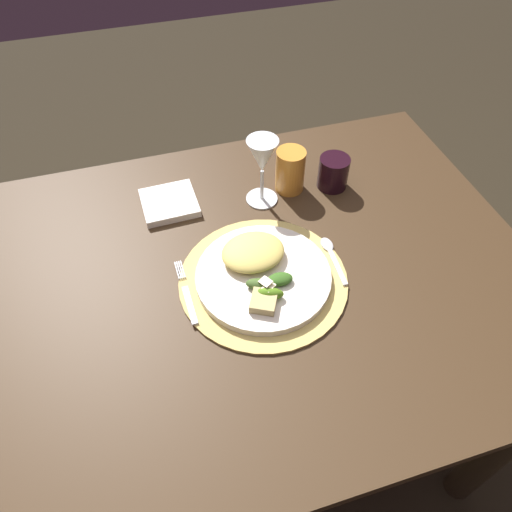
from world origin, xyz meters
TOP-DOWN VIEW (x-y plane):
  - ground_plane at (0.00, 0.00)m, footprint 6.00×6.00m
  - dining_table at (0.00, 0.00)m, footprint 1.27×0.88m
  - placemat at (0.07, -0.03)m, footprint 0.34×0.34m
  - dinner_plate at (0.07, -0.03)m, footprint 0.27×0.27m
  - pasta_serving at (0.06, 0.02)m, footprint 0.13×0.11m
  - salad_greens at (0.07, -0.07)m, footprint 0.10×0.07m
  - bread_piece at (0.05, -0.10)m, footprint 0.06×0.06m
  - fork at (-0.08, -0.02)m, footprint 0.02×0.16m
  - spoon at (0.22, -0.00)m, footprint 0.02×0.13m
  - napkin at (-0.07, 0.24)m, footprint 0.12×0.12m
  - wine_glass at (0.14, 0.20)m, footprint 0.07×0.07m
  - amber_tumbler at (0.21, 0.22)m, footprint 0.07×0.07m
  - dark_tumbler at (0.31, 0.20)m, footprint 0.07×0.07m

SIDE VIEW (x-z plane):
  - ground_plane at x=0.00m, z-range 0.00..0.00m
  - dining_table at x=0.00m, z-range 0.23..0.96m
  - placemat at x=0.07m, z-range 0.73..0.74m
  - fork at x=-0.08m, z-range 0.74..0.74m
  - spoon at x=0.22m, z-range 0.73..0.74m
  - napkin at x=-0.07m, z-range 0.73..0.75m
  - dinner_plate at x=0.07m, z-range 0.74..0.75m
  - bread_piece at x=0.05m, z-range 0.75..0.77m
  - salad_greens at x=0.07m, z-range 0.75..0.78m
  - dark_tumbler at x=0.31m, z-range 0.73..0.81m
  - pasta_serving at x=0.06m, z-range 0.75..0.79m
  - amber_tumbler at x=0.21m, z-range 0.73..0.83m
  - wine_glass at x=0.14m, z-range 0.76..0.93m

